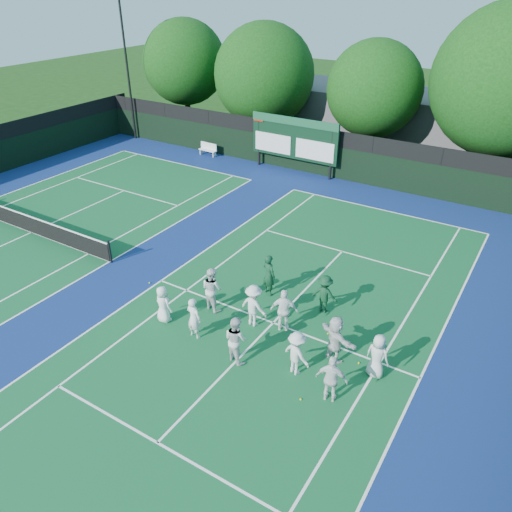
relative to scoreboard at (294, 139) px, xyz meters
The scene contains 30 objects.
ground 17.23m from the scoreboard, 65.78° to the right, with size 120.00×120.00×0.00m, color #153A10.
court_apron 14.78m from the scoreboard, 86.03° to the right, with size 34.00×32.00×0.01m, color navy.
near_court 16.33m from the scoreboard, 64.32° to the right, with size 11.05×23.85×0.01m.
left_court 16.32m from the scoreboard, 115.60° to the right, with size 11.05×23.85×0.01m.
back_fence 1.38m from the scoreboard, 22.25° to the left, with size 34.00×0.08×3.00m.
scoreboard is the anchor object (origin of this frame).
clubhouse 9.80m from the scoreboard, 59.22° to the left, with size 18.00×6.00×4.00m, color #57575C.
light_pole_left 14.58m from the scoreboard, behind, with size 1.20×0.30×10.12m.
tennis_net 16.26m from the scoreboard, 115.60° to the right, with size 11.30×0.10×1.10m.
bench 6.88m from the scoreboard, behind, with size 1.43×0.46×0.89m.
tree_a 12.56m from the scoreboard, 160.92° to the left, with size 6.33×6.33×8.48m.
tree_b 6.53m from the scoreboard, 138.03° to the left, with size 7.06×7.06×8.56m.
tree_c 6.01m from the scoreboard, 47.39° to the left, with size 6.02×6.02×7.94m.
tree_d 12.46m from the scoreboard, 19.61° to the left, with size 8.37×8.37×10.32m.
tennis_ball_2 20.07m from the scoreboard, 61.06° to the right, with size 0.07×0.07×0.07m, color #D1E41A.
tennis_ball_3 15.20m from the scoreboard, 85.23° to the right, with size 0.07×0.07×0.07m, color #D1E41A.
tennis_ball_4 16.89m from the scoreboard, 57.41° to the right, with size 0.07×0.07×0.07m, color #D1E41A.
tennis_ball_5 18.46m from the scoreboard, 54.86° to the right, with size 0.07×0.07×0.07m, color #D1E41A.
player_front_0 17.02m from the scoreboard, 78.17° to the right, with size 0.72×0.47×1.48m, color white.
player_front_1 17.52m from the scoreboard, 73.30° to the right, with size 0.59×0.39×1.62m, color white.
player_front_2 18.38m from the scoreboard, 67.72° to the right, with size 0.84×0.65×1.72m, color silver.
player_front_3 18.78m from the scoreboard, 61.46° to the right, with size 1.03×0.59×1.59m, color silver.
player_front_4 19.94m from the scoreboard, 58.50° to the right, with size 0.97×0.40×1.66m, color white.
player_back_0 15.71m from the scoreboard, 73.15° to the right, with size 0.87×0.68×1.78m, color silver.
player_back_1 16.39m from the scoreboard, 66.83° to the right, with size 1.08×0.62×1.68m, color silver.
player_back_2 16.58m from the scoreboard, 62.92° to the right, with size 1.00×0.42×1.70m, color white.
player_back_3 18.11m from the scoreboard, 57.41° to the right, with size 1.60×0.51×1.73m, color silver.
player_back_4 18.92m from the scoreboard, 53.67° to the right, with size 0.77×0.50×1.58m, color silver.
coach_left 14.32m from the scoreboard, 65.68° to the right, with size 0.65×0.43×1.79m, color #103C23.
coach_right 15.40m from the scoreboard, 57.36° to the right, with size 1.01×0.58×1.57m, color #0F3920.
Camera 1 is at (7.31, -11.95, 11.40)m, focal length 35.00 mm.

